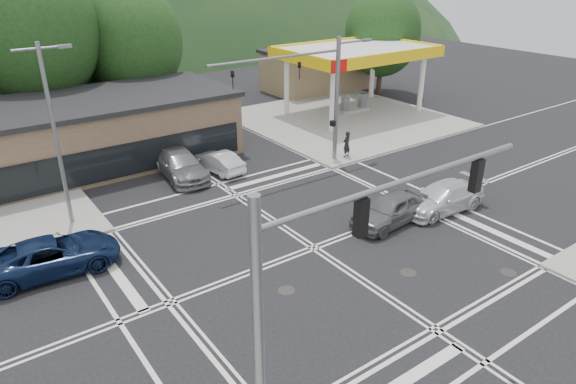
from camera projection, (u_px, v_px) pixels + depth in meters
ground at (314, 248)px, 23.89m from camera, size 120.00×120.00×0.00m
sidewalk_ne at (344, 119)px, 42.91m from camera, size 16.00×16.00×0.15m
gas_station_canopy at (356, 54)px, 42.64m from camera, size 12.32×8.34×5.75m
convenience_store at (316, 71)px, 52.20m from camera, size 10.00×6.00×3.80m
commercial_row at (40, 143)px, 31.39m from camera, size 24.00×8.00×4.00m
tree_n_b at (31, 31)px, 35.23m from camera, size 9.00×9.00×12.98m
tree_n_c at (133, 41)px, 39.49m from camera, size 7.60×7.60×10.87m
tree_n_e at (77, 30)px, 40.58m from camera, size 8.40×8.40×11.98m
tree_ne at (383, 33)px, 49.00m from camera, size 7.20×7.20×9.99m
streetlight_nw at (55, 128)px, 23.98m from camera, size 2.50×0.25×9.00m
signal_mast_ne at (322, 87)px, 31.54m from camera, size 11.65×0.30×8.00m
signal_mast_sw at (321, 285)px, 12.31m from camera, size 9.14×0.28×8.00m
car_blue_west at (52, 255)px, 21.83m from camera, size 5.72×2.99×1.54m
car_grey_center at (390, 209)px, 25.81m from camera, size 4.74×2.21×1.57m
car_silver_east at (442, 197)px, 27.20m from camera, size 5.25×2.41×1.49m
car_queue_a at (218, 161)px, 32.28m from camera, size 1.90×4.11×1.30m
car_queue_b at (170, 132)px, 37.69m from camera, size 1.70×4.18×1.42m
car_northbound at (180, 164)px, 31.40m from camera, size 2.74×5.71×1.60m
pedestrian at (347, 144)px, 34.14m from camera, size 0.72×0.55×1.76m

